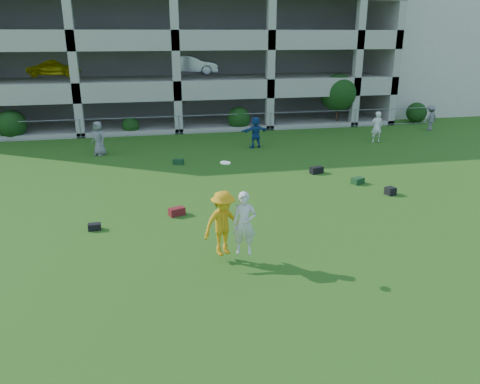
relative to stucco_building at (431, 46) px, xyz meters
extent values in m
plane|color=#235114|center=(-23.00, -28.00, -5.00)|extent=(100.00, 100.00, 0.00)
cube|color=beige|center=(0.00, 0.00, 0.00)|extent=(16.00, 14.00, 10.00)
imported|color=slate|center=(-27.57, -13.54, -4.10)|extent=(1.03, 1.02, 1.80)
imported|color=navy|center=(-19.11, -13.55, -4.13)|extent=(1.69, 0.84, 1.75)
imported|color=white|center=(-11.83, -13.65, -4.10)|extent=(0.70, 0.49, 1.81)
imported|color=slate|center=(-6.69, -11.15, -4.18)|extent=(1.19, 0.87, 1.65)
cube|color=#5D1B0F|center=(-24.27, -23.02, -4.86)|extent=(0.62, 0.47, 0.28)
cube|color=black|center=(-27.02, -23.77, -4.89)|extent=(0.41, 0.27, 0.22)
cube|color=#123316|center=(-16.40, -20.93, -4.87)|extent=(0.60, 0.52, 0.26)
cube|color=black|center=(-15.74, -22.53, -4.85)|extent=(0.42, 0.42, 0.30)
cube|color=black|center=(-17.56, -19.10, -4.85)|extent=(0.66, 0.45, 0.30)
cube|color=#143817|center=(-23.66, -16.22, -4.88)|extent=(0.57, 0.44, 0.25)
imported|color=orange|center=(-23.25, -26.80, -3.85)|extent=(1.37, 1.07, 1.86)
imported|color=silver|center=(-22.69, -26.98, -3.83)|extent=(0.75, 0.59, 1.79)
cylinder|color=white|center=(-23.19, -26.88, -2.10)|extent=(0.27, 0.27, 0.06)
cube|color=#9E998C|center=(-23.00, 4.75, 1.00)|extent=(30.00, 0.50, 12.00)
cube|color=#9E998C|center=(-8.25, -2.00, 1.00)|extent=(0.50, 14.00, 12.00)
cube|color=#9E998C|center=(-23.00, -2.00, -4.85)|extent=(30.00, 14.00, 0.30)
cube|color=#9E998C|center=(-23.00, -2.00, -1.85)|extent=(30.00, 14.00, 0.30)
cube|color=#9E998C|center=(-23.00, -2.00, 1.15)|extent=(30.00, 14.00, 0.30)
cube|color=#9E998C|center=(-23.00, -8.85, -2.45)|extent=(30.00, 0.30, 0.90)
cube|color=#9E998C|center=(-23.00, -8.85, 0.55)|extent=(30.00, 0.30, 0.90)
cube|color=#9E998C|center=(-29.00, -8.75, 1.00)|extent=(0.50, 0.50, 12.00)
cube|color=#9E998C|center=(-23.00, -8.75, 1.00)|extent=(0.50, 0.50, 12.00)
cube|color=#9E998C|center=(-17.00, -8.75, 1.00)|extent=(0.50, 0.50, 12.00)
cube|color=#9E998C|center=(-11.00, -8.75, 1.00)|extent=(0.50, 0.50, 12.00)
cube|color=#605E59|center=(-23.00, 0.00, 1.00)|extent=(29.00, 9.00, 11.60)
imported|color=#FEED0D|center=(-30.97, -4.00, -1.04)|extent=(4.05, 2.09, 1.32)
imported|color=silver|center=(-21.58, -4.00, -1.04)|extent=(4.19, 2.07, 1.32)
cylinder|color=gray|center=(-29.00, -9.00, -4.40)|extent=(0.06, 0.06, 1.20)
cylinder|color=gray|center=(-23.00, -9.00, -4.40)|extent=(0.06, 0.06, 1.20)
cylinder|color=gray|center=(-17.00, -9.00, -4.40)|extent=(0.06, 0.06, 1.20)
cylinder|color=gray|center=(-11.00, -9.00, -4.40)|extent=(0.06, 0.06, 1.20)
cylinder|color=gray|center=(-5.00, -9.00, -4.40)|extent=(0.06, 0.06, 1.20)
cylinder|color=gray|center=(-23.00, -9.00, -3.85)|extent=(36.00, 0.04, 0.04)
cylinder|color=gray|center=(-23.00, -9.00, -4.92)|extent=(36.00, 0.04, 0.04)
sphere|color=#163D11|center=(-33.00, -8.40, -4.12)|extent=(1.76, 1.76, 1.76)
sphere|color=#163D11|center=(-26.00, -8.40, -4.45)|extent=(1.10, 1.10, 1.10)
sphere|color=#163D11|center=(-19.00, -8.40, -4.23)|extent=(1.54, 1.54, 1.54)
cylinder|color=#382314|center=(-12.00, -8.20, -4.02)|extent=(0.16, 0.16, 1.96)
sphere|color=#163D11|center=(-12.00, -8.20, -2.76)|extent=(2.52, 2.52, 2.52)
sphere|color=#163D11|center=(-6.00, -8.40, -4.29)|extent=(1.43, 1.43, 1.43)
camera|label=1|loc=(-25.25, -38.57, 1.14)|focal=35.00mm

